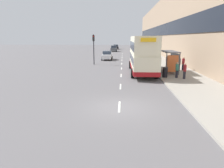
{
  "coord_description": "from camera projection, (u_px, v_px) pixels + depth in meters",
  "views": [
    {
      "loc": [
        0.18,
        -11.48,
        4.13
      ],
      "look_at": [
        -1.46,
        18.47,
        -2.83
      ],
      "focal_mm": 32.0,
      "sensor_mm": 36.0,
      "label": 1
    }
  ],
  "objects": [
    {
      "name": "pedestrian_1",
      "position": [
        185.0,
        71.0,
        19.72
      ],
      "size": [
        0.31,
        0.31,
        1.58
      ],
      "color": "#23232D",
      "rests_on": "ground_plane"
    },
    {
      "name": "lane_mark_7",
      "position": [
        122.0,
        55.0,
        47.77
      ],
      "size": [
        0.12,
        2.0,
        0.01
      ],
      "color": "silver",
      "rests_on": "ground_plane"
    },
    {
      "name": "pedestrian_2",
      "position": [
        177.0,
        70.0,
        20.29
      ],
      "size": [
        0.31,
        0.31,
        1.59
      ],
      "color": "#23232D",
      "rests_on": "ground_plane"
    },
    {
      "name": "traffic_light_far_kerb",
      "position": [
        94.0,
        44.0,
        31.03
      ],
      "size": [
        0.3,
        0.32,
        4.63
      ],
      "color": "black",
      "rests_on": "ground_plane"
    },
    {
      "name": "terrace_facade",
      "position": [
        167.0,
        28.0,
        47.53
      ],
      "size": [
        3.1,
        93.0,
        13.03
      ],
      "color": "#9E846B",
      "rests_on": "ground_plane"
    },
    {
      "name": "lane_mark_6",
      "position": [
        122.0,
        58.0,
        42.7
      ],
      "size": [
        0.12,
        2.0,
        0.01
      ],
      "color": "silver",
      "rests_on": "ground_plane"
    },
    {
      "name": "lane_mark_5",
      "position": [
        122.0,
        60.0,
        37.62
      ],
      "size": [
        0.12,
        2.0,
        0.01
      ],
      "color": "silver",
      "rests_on": "ground_plane"
    },
    {
      "name": "lane_mark_4",
      "position": [
        122.0,
        64.0,
        32.55
      ],
      "size": [
        0.12,
        2.0,
        0.01
      ],
      "color": "silver",
      "rests_on": "ground_plane"
    },
    {
      "name": "lane_mark_3",
      "position": [
        121.0,
        68.0,
        27.48
      ],
      "size": [
        0.12,
        2.0,
        0.01
      ],
      "color": "silver",
      "rests_on": "ground_plane"
    },
    {
      "name": "pedestrian_3",
      "position": [
        167.0,
        61.0,
        27.4
      ],
      "size": [
        0.32,
        0.32,
        1.6
      ],
      "color": "#23232D",
      "rests_on": "ground_plane"
    },
    {
      "name": "car_2",
      "position": [
        114.0,
        49.0,
        61.44
      ],
      "size": [
        1.92,
        3.9,
        1.81
      ],
      "rotation": [
        0.0,
        0.0,
        3.14
      ],
      "color": "#4C5156",
      "rests_on": "ground_plane"
    },
    {
      "name": "car_1",
      "position": [
        116.0,
        47.0,
        73.75
      ],
      "size": [
        2.02,
        4.3,
        1.68
      ],
      "rotation": [
        0.0,
        0.0,
        3.14
      ],
      "color": "black",
      "rests_on": "ground_plane"
    },
    {
      "name": "pedestrian_4",
      "position": [
        183.0,
        63.0,
        24.92
      ],
      "size": [
        0.33,
        0.33,
        1.69
      ],
      "color": "#23232D",
      "rests_on": "ground_plane"
    },
    {
      "name": "ground_plane",
      "position": [
        119.0,
        108.0,
        12.11
      ],
      "size": [
        220.0,
        220.0,
        0.0
      ],
      "primitive_type": "plane",
      "color": "#5B595B"
    },
    {
      "name": "litter_bin",
      "position": [
        165.0,
        72.0,
        20.6
      ],
      "size": [
        0.55,
        0.55,
        1.05
      ],
      "color": "black",
      "rests_on": "ground_plane"
    },
    {
      "name": "lane_mark_2",
      "position": [
        121.0,
        75.0,
        22.4
      ],
      "size": [
        0.12,
        2.0,
        0.01
      ],
      "color": "silver",
      "rests_on": "ground_plane"
    },
    {
      "name": "pedestrian_at_shelter",
      "position": [
        179.0,
        64.0,
        24.48
      ],
      "size": [
        0.34,
        0.34,
        1.74
      ],
      "color": "#23232D",
      "rests_on": "ground_plane"
    },
    {
      "name": "lane_mark_0",
      "position": [
        119.0,
        107.0,
        12.26
      ],
      "size": [
        0.12,
        2.0,
        0.01
      ],
      "color": "silver",
      "rests_on": "ground_plane"
    },
    {
      "name": "lane_mark_1",
      "position": [
        120.0,
        86.0,
        17.33
      ],
      "size": [
        0.12,
        2.0,
        0.01
      ],
      "color": "silver",
      "rests_on": "ground_plane"
    },
    {
      "name": "pavement",
      "position": [
        149.0,
        55.0,
        49.2
      ],
      "size": [
        5.0,
        93.0,
        0.14
      ],
      "color": "gray",
      "rests_on": "ground_plane"
    },
    {
      "name": "bus_shelter",
      "position": [
        171.0,
        58.0,
        23.12
      ],
      "size": [
        1.6,
        4.2,
        2.48
      ],
      "color": "#4C4C51",
      "rests_on": "ground_plane"
    },
    {
      "name": "double_decker_bus_near",
      "position": [
        142.0,
        54.0,
        23.57
      ],
      "size": [
        2.85,
        10.48,
        4.3
      ],
      "color": "beige",
      "rests_on": "ground_plane"
    },
    {
      "name": "car_0",
      "position": [
        107.0,
        55.0,
        38.21
      ],
      "size": [
        1.96,
        4.13,
        1.66
      ],
      "rotation": [
        0.0,
        0.0,
        3.14
      ],
      "color": "silver",
      "rests_on": "ground_plane"
    },
    {
      "name": "lane_mark_8",
      "position": [
        122.0,
        54.0,
        52.84
      ],
      "size": [
        0.12,
        2.0,
        0.01
      ],
      "color": "silver",
      "rests_on": "ground_plane"
    }
  ]
}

